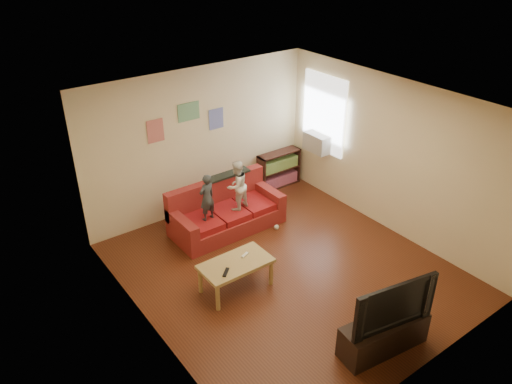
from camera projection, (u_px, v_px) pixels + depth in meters
room_shell at (289, 195)px, 7.22m from camera, size 4.52×5.02×2.72m
sofa at (225, 213)px, 8.84m from camera, size 1.97×0.91×0.87m
child_a at (207, 197)px, 8.22m from camera, size 0.33×0.24×0.83m
child_b at (237, 186)px, 8.52m from camera, size 0.50×0.43×0.90m
coffee_table at (236, 266)px, 7.29m from camera, size 1.05×0.58×0.47m
remote at (226, 272)px, 7.04m from camera, size 0.18×0.17×0.02m
game_controller at (245, 255)px, 7.39m from camera, size 0.15×0.09×0.03m
bookshelf at (279, 171)px, 10.21m from camera, size 0.93×0.28×0.75m
window at (324, 114)px, 9.40m from camera, size 0.04×1.08×1.48m
ac_unit at (317, 143)px, 9.61m from camera, size 0.28×0.55×0.35m
artwork_left at (155, 131)px, 8.34m from camera, size 0.30×0.01×0.40m
artwork_center at (189, 112)px, 8.58m from camera, size 0.42×0.01×0.32m
artwork_right at (216, 119)px, 8.99m from camera, size 0.30×0.01×0.38m
file_box at (256, 211)px, 9.20m from camera, size 0.38×0.29×0.26m
tv_stand at (383, 335)px, 6.33m from camera, size 1.23×0.55×0.45m
television at (389, 301)px, 6.07m from camera, size 1.17×0.38×0.67m
tissue at (276, 227)px, 8.87m from camera, size 0.11×0.11×0.09m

